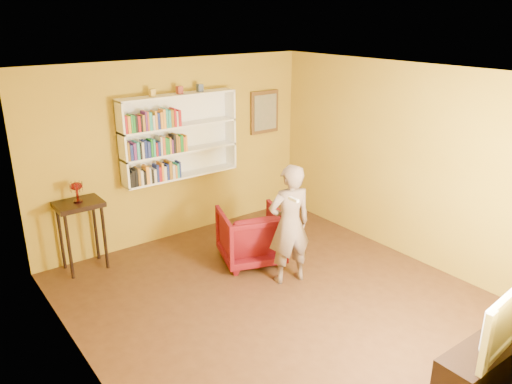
% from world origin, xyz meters
% --- Properties ---
extents(room_shell, '(5.30, 5.80, 2.88)m').
position_xyz_m(room_shell, '(0.00, 0.00, 1.02)').
color(room_shell, '#3F2514').
rests_on(room_shell, ground).
extents(bookshelf, '(1.80, 0.29, 1.23)m').
position_xyz_m(bookshelf, '(0.00, 2.41, 1.59)').
color(bookshelf, white).
rests_on(bookshelf, room_shell).
extents(books_row_lower, '(0.79, 0.19, 0.27)m').
position_xyz_m(books_row_lower, '(-0.47, 2.30, 1.13)').
color(books_row_lower, black).
rests_on(books_row_lower, bookshelf).
extents(books_row_middle, '(0.91, 0.19, 0.27)m').
position_xyz_m(books_row_middle, '(-0.40, 2.30, 1.51)').
color(books_row_middle, '#91621A').
rests_on(books_row_middle, bookshelf).
extents(books_row_upper, '(0.84, 0.19, 0.27)m').
position_xyz_m(books_row_upper, '(-0.44, 2.30, 1.89)').
color(books_row_upper, '#A61922').
rests_on(books_row_upper, bookshelf).
extents(ornament_left, '(0.07, 0.07, 0.10)m').
position_xyz_m(ornament_left, '(-0.39, 2.35, 2.27)').
color(ornament_left, gold).
rests_on(ornament_left, bookshelf).
extents(ornament_centre, '(0.08, 0.08, 0.11)m').
position_xyz_m(ornament_centre, '(0.04, 2.35, 2.27)').
color(ornament_centre, maroon).
rests_on(ornament_centre, bookshelf).
extents(ornament_right, '(0.08, 0.08, 0.11)m').
position_xyz_m(ornament_right, '(0.37, 2.35, 2.27)').
color(ornament_right, '#414E6D').
rests_on(ornament_right, bookshelf).
extents(framed_painting, '(0.55, 0.05, 0.70)m').
position_xyz_m(framed_painting, '(1.65, 2.46, 1.75)').
color(framed_painting, '#533617').
rests_on(framed_painting, room_shell).
extents(console_table, '(0.59, 0.45, 0.97)m').
position_xyz_m(console_table, '(-1.59, 2.25, 0.80)').
color(console_table, black).
rests_on(console_table, ground).
extents(ruby_lustre, '(0.17, 0.17, 0.27)m').
position_xyz_m(ruby_lustre, '(-1.59, 2.25, 1.16)').
color(ruby_lustre, maroon).
rests_on(ruby_lustre, console_table).
extents(armchair, '(1.05, 1.07, 0.77)m').
position_xyz_m(armchair, '(0.35, 1.07, 0.38)').
color(armchair, '#4B0510').
rests_on(armchair, ground).
extents(person, '(0.65, 0.50, 1.58)m').
position_xyz_m(person, '(0.42, 0.34, 0.79)').
color(person, '#6B584E').
rests_on(person, ground).
extents(game_remote, '(0.04, 0.15, 0.04)m').
position_xyz_m(game_remote, '(0.15, -0.03, 1.30)').
color(game_remote, white).
rests_on(game_remote, person).
extents(tv_cabinet, '(1.24, 0.37, 0.44)m').
position_xyz_m(tv_cabinet, '(0.66, -2.25, 0.22)').
color(tv_cabinet, black).
rests_on(tv_cabinet, ground).
extents(television, '(1.06, 0.25, 0.60)m').
position_xyz_m(television, '(0.66, -2.25, 0.74)').
color(television, black).
rests_on(television, tv_cabinet).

